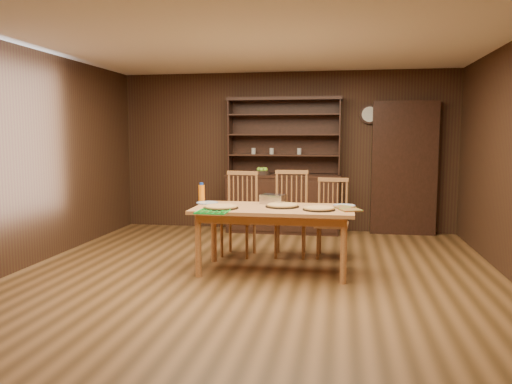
% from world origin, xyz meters
% --- Properties ---
extents(floor, '(6.00, 6.00, 0.00)m').
position_xyz_m(floor, '(0.00, 0.00, 0.00)').
color(floor, brown).
rests_on(floor, ground).
extents(room_shell, '(6.00, 6.00, 6.00)m').
position_xyz_m(room_shell, '(0.00, 0.00, 1.58)').
color(room_shell, white).
rests_on(room_shell, floor).
extents(china_hutch, '(1.84, 0.52, 2.17)m').
position_xyz_m(china_hutch, '(-0.00, 2.75, 0.60)').
color(china_hutch, '#321810').
rests_on(china_hutch, floor).
extents(doorway, '(1.00, 0.18, 2.10)m').
position_xyz_m(doorway, '(1.90, 2.90, 1.05)').
color(doorway, '#321810').
rests_on(doorway, floor).
extents(wall_clock, '(0.30, 0.05, 0.30)m').
position_xyz_m(wall_clock, '(1.35, 2.96, 1.90)').
color(wall_clock, '#321810').
rests_on(wall_clock, room_shell).
extents(dining_table, '(1.80, 0.90, 0.75)m').
position_xyz_m(dining_table, '(0.17, 0.33, 0.66)').
color(dining_table, '#CC8C47').
rests_on(dining_table, floor).
extents(chair_left, '(0.50, 0.48, 1.10)m').
position_xyz_m(chair_left, '(-0.38, 1.12, 0.58)').
color(chair_left, '#A26937').
rests_on(chair_left, floor).
extents(chair_center, '(0.47, 0.45, 1.11)m').
position_xyz_m(chair_center, '(0.29, 1.19, 0.59)').
color(chair_center, '#A26937').
rests_on(chair_center, floor).
extents(chair_right, '(0.43, 0.42, 1.02)m').
position_xyz_m(chair_right, '(0.82, 1.20, 0.54)').
color(chair_right, '#A26937').
rests_on(chair_right, floor).
extents(pizza_left, '(0.40, 0.40, 0.04)m').
position_xyz_m(pizza_left, '(-0.40, 0.14, 0.77)').
color(pizza_left, black).
rests_on(pizza_left, dining_table).
extents(pizza_right, '(0.36, 0.36, 0.04)m').
position_xyz_m(pizza_right, '(0.69, 0.20, 0.77)').
color(pizza_right, black).
rests_on(pizza_right, dining_table).
extents(pizza_center, '(0.39, 0.39, 0.04)m').
position_xyz_m(pizza_center, '(0.27, 0.37, 0.77)').
color(pizza_center, black).
rests_on(pizza_center, dining_table).
extents(cooling_rack, '(0.42, 0.42, 0.01)m').
position_xyz_m(cooling_rack, '(-0.42, -0.14, 0.76)').
color(cooling_rack, '#0CA628').
rests_on(cooling_rack, dining_table).
extents(plate_left, '(0.26, 0.26, 0.02)m').
position_xyz_m(plate_left, '(-0.66, 0.51, 0.76)').
color(plate_left, silver).
rests_on(plate_left, dining_table).
extents(plate_right, '(0.25, 0.25, 0.02)m').
position_xyz_m(plate_right, '(0.97, 0.55, 0.76)').
color(plate_right, silver).
rests_on(plate_right, dining_table).
extents(foil_dish, '(0.32, 0.26, 0.11)m').
position_xyz_m(foil_dish, '(0.13, 0.63, 0.81)').
color(foil_dish, white).
rests_on(foil_dish, dining_table).
extents(juice_bottle, '(0.08, 0.08, 0.24)m').
position_xyz_m(juice_bottle, '(-0.77, 0.65, 0.86)').
color(juice_bottle, orange).
rests_on(juice_bottle, dining_table).
extents(pot_holder_a, '(0.28, 0.28, 0.02)m').
position_xyz_m(pot_holder_a, '(1.03, 0.22, 0.76)').
color(pot_holder_a, '#AF1419').
rests_on(pot_holder_a, dining_table).
extents(pot_holder_b, '(0.31, 0.31, 0.02)m').
position_xyz_m(pot_holder_b, '(0.95, 0.42, 0.76)').
color(pot_holder_b, '#AF1419').
rests_on(pot_holder_b, dining_table).
extents(fruit_bowl, '(0.27, 0.27, 0.12)m').
position_xyz_m(fruit_bowl, '(-0.34, 2.69, 0.98)').
color(fruit_bowl, black).
rests_on(fruit_bowl, china_hutch).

